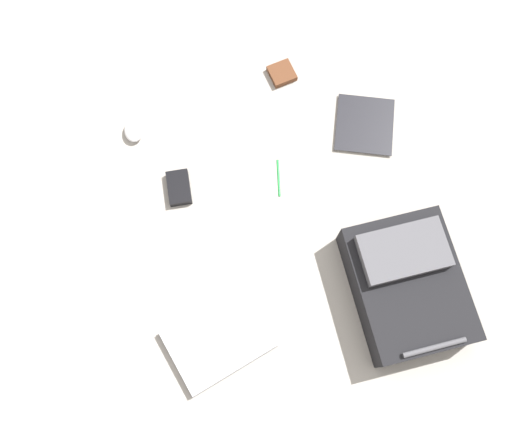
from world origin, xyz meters
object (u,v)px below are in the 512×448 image
backpack (406,283)px  laptop (218,339)px  book_manual (365,125)px  earbud_pouch (282,73)px  power_brick (179,188)px  computer_mouse (134,130)px  pen_black (279,178)px

backpack → laptop: size_ratio=1.34×
book_manual → earbud_pouch: (0.21, -0.30, 0.01)m
book_manual → power_brick: bearing=0.2°
book_manual → computer_mouse: 0.84m
laptop → pen_black: laptop is taller
pen_black → earbud_pouch: bearing=-112.4°
backpack → pen_black: (0.25, -0.51, -0.07)m
earbud_pouch → backpack: bearing=95.8°
book_manual → power_brick: 0.71m
computer_mouse → power_brick: bearing=120.4°
laptop → book_manual: laptop is taller
backpack → computer_mouse: bearing=-51.5°
backpack → earbud_pouch: (0.09, -0.89, -0.06)m
laptop → backpack: bearing=175.8°
power_brick → pen_black: bearing=166.7°
pen_black → power_brick: bearing=-13.3°
laptop → pen_black: 0.60m
computer_mouse → earbud_pouch: size_ratio=1.03×
laptop → power_brick: 0.54m
book_manual → pen_black: size_ratio=2.13×
computer_mouse → pen_black: computer_mouse is taller
backpack → computer_mouse: 1.09m
backpack → power_brick: 0.84m
backpack → pen_black: 0.57m
laptop → earbud_pouch: (-0.54, -0.85, -0.00)m
backpack → pen_black: size_ratio=3.44×
laptop → earbud_pouch: 1.01m
book_manual → backpack: bearing=78.5°
backpack → laptop: 0.64m
book_manual → power_brick: (0.71, 0.00, 0.01)m
power_brick → pen_black: power_brick is taller
power_brick → pen_black: 0.36m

